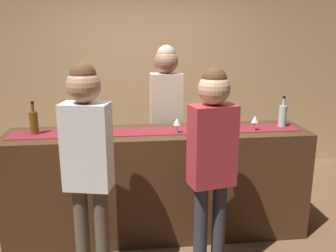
{
  "coord_description": "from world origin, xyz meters",
  "views": [
    {
      "loc": [
        -0.28,
        -3.24,
        1.93
      ],
      "look_at": [
        0.09,
        0.0,
        1.09
      ],
      "focal_mm": 38.78,
      "sensor_mm": 36.0,
      "label": 1
    }
  ],
  "objects_px": {
    "wine_glass_near_customer": "(255,120)",
    "wine_glass_mid_counter": "(177,122)",
    "customer_sipping": "(212,153)",
    "wine_bottle_clear": "(283,116)",
    "bartender": "(166,108)",
    "customer_browsing": "(88,153)",
    "wine_bottle_amber": "(34,122)"
  },
  "relations": [
    {
      "from": "wine_bottle_amber",
      "to": "customer_sipping",
      "type": "height_order",
      "value": "customer_sipping"
    },
    {
      "from": "wine_bottle_clear",
      "to": "customer_browsing",
      "type": "distance_m",
      "value": 1.93
    },
    {
      "from": "wine_bottle_amber",
      "to": "wine_glass_near_customer",
      "type": "xyz_separation_m",
      "value": [
        2.01,
        -0.1,
        -0.01
      ]
    },
    {
      "from": "wine_glass_near_customer",
      "to": "wine_glass_mid_counter",
      "type": "xyz_separation_m",
      "value": [
        -0.74,
        -0.01,
        0.0
      ]
    },
    {
      "from": "bartender",
      "to": "customer_browsing",
      "type": "bearing_deg",
      "value": 59.98
    },
    {
      "from": "customer_sipping",
      "to": "bartender",
      "type": "bearing_deg",
      "value": 87.45
    },
    {
      "from": "wine_bottle_amber",
      "to": "wine_bottle_clear",
      "type": "relative_size",
      "value": 1.0
    },
    {
      "from": "wine_glass_mid_counter",
      "to": "customer_sipping",
      "type": "distance_m",
      "value": 0.64
    },
    {
      "from": "customer_sipping",
      "to": "wine_glass_near_customer",
      "type": "bearing_deg",
      "value": 36.06
    },
    {
      "from": "wine_glass_mid_counter",
      "to": "customer_sipping",
      "type": "height_order",
      "value": "customer_sipping"
    },
    {
      "from": "customer_browsing",
      "to": "wine_bottle_clear",
      "type": "bearing_deg",
      "value": 34.85
    },
    {
      "from": "customer_browsing",
      "to": "wine_bottle_amber",
      "type": "bearing_deg",
      "value": 139.82
    },
    {
      "from": "wine_glass_mid_counter",
      "to": "customer_browsing",
      "type": "distance_m",
      "value": 0.96
    },
    {
      "from": "wine_bottle_clear",
      "to": "wine_glass_mid_counter",
      "type": "xyz_separation_m",
      "value": [
        -1.05,
        -0.11,
        -0.01
      ]
    },
    {
      "from": "wine_bottle_clear",
      "to": "customer_sipping",
      "type": "bearing_deg",
      "value": -140.42
    },
    {
      "from": "customer_sipping",
      "to": "customer_browsing",
      "type": "xyz_separation_m",
      "value": [
        -0.93,
        -0.0,
        0.03
      ]
    },
    {
      "from": "wine_bottle_clear",
      "to": "customer_browsing",
      "type": "height_order",
      "value": "customer_browsing"
    },
    {
      "from": "bartender",
      "to": "wine_bottle_clear",
      "type": "bearing_deg",
      "value": 152.37
    },
    {
      "from": "customer_sipping",
      "to": "wine_glass_mid_counter",
      "type": "bearing_deg",
      "value": 95.19
    },
    {
      "from": "wine_bottle_clear",
      "to": "wine_glass_near_customer",
      "type": "height_order",
      "value": "wine_bottle_clear"
    },
    {
      "from": "wine_bottle_clear",
      "to": "customer_browsing",
      "type": "xyz_separation_m",
      "value": [
        -1.79,
        -0.72,
        -0.07
      ]
    },
    {
      "from": "wine_bottle_amber",
      "to": "customer_sipping",
      "type": "distance_m",
      "value": 1.63
    },
    {
      "from": "wine_bottle_amber",
      "to": "wine_glass_mid_counter",
      "type": "relative_size",
      "value": 2.1
    },
    {
      "from": "wine_glass_near_customer",
      "to": "customer_sipping",
      "type": "height_order",
      "value": "customer_sipping"
    },
    {
      "from": "wine_bottle_amber",
      "to": "customer_browsing",
      "type": "distance_m",
      "value": 0.9
    },
    {
      "from": "wine_bottle_clear",
      "to": "wine_glass_near_customer",
      "type": "distance_m",
      "value": 0.33
    },
    {
      "from": "wine_glass_mid_counter",
      "to": "bartender",
      "type": "distance_m",
      "value": 0.66
    },
    {
      "from": "wine_bottle_clear",
      "to": "bartender",
      "type": "distance_m",
      "value": 1.2
    },
    {
      "from": "wine_bottle_amber",
      "to": "wine_glass_near_customer",
      "type": "distance_m",
      "value": 2.02
    },
    {
      "from": "wine_glass_mid_counter",
      "to": "bartender",
      "type": "xyz_separation_m",
      "value": [
        -0.02,
        0.66,
        -0.01
      ]
    },
    {
      "from": "wine_bottle_clear",
      "to": "wine_glass_mid_counter",
      "type": "distance_m",
      "value": 1.05
    },
    {
      "from": "wine_glass_near_customer",
      "to": "bartender",
      "type": "distance_m",
      "value": 1.0
    }
  ]
}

